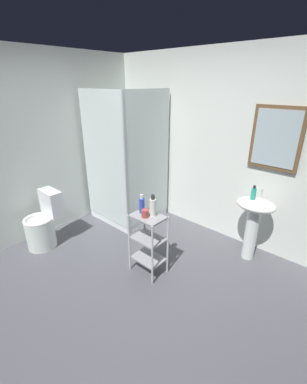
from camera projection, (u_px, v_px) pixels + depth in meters
The scene contains 12 objects.
ground_plane at pixel (122, 296), 2.75m from camera, with size 4.20×4.20×0.02m, color #53535B.
wall_back at pixel (221, 148), 3.51m from camera, with size 4.20×0.14×2.50m.
wall_left at pixel (23, 151), 3.39m from camera, with size 0.10×4.20×2.50m, color white.
shower_stall at pixel (128, 192), 4.11m from camera, with size 0.92×0.92×2.00m.
pedestal_sink at pixel (254, 217), 3.12m from camera, with size 0.46×0.37×0.81m.
sink_faucet at pixel (261, 193), 3.09m from camera, with size 0.03×0.03×0.10m, color silver.
toilet at pixel (43, 224), 3.48m from camera, with size 0.37×0.49×0.76m.
storage_cart at pixel (148, 240), 2.93m from camera, with size 0.38×0.28×0.74m.
hand_soap_bottle at pixel (253, 193), 3.02m from camera, with size 0.06×0.06×0.17m.
shampoo_bottle_blue at pixel (142, 205), 2.85m from camera, with size 0.06×0.06×0.22m.
lotion_bottle_white at pixel (153, 207), 2.78m from camera, with size 0.07×0.07×0.25m.
rinse_cup at pixel (145, 214), 2.77m from camera, with size 0.08×0.08×0.09m, color #B24742.
Camera 1 is at (1.65, -1.33, 2.08)m, focal length 24.25 mm.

